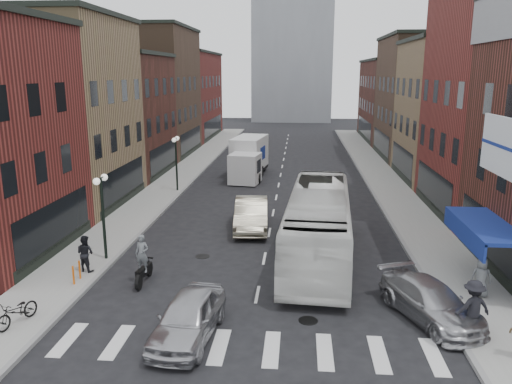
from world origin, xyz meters
TOP-DOWN VIEW (x-y plane):
  - ground at (0.00, 0.00)m, footprint 160.00×160.00m
  - sidewalk_left at (-8.50, 22.00)m, footprint 3.00×74.00m
  - sidewalk_right at (8.50, 22.00)m, footprint 3.00×74.00m
  - curb_left at (-7.00, 22.00)m, footprint 0.20×74.00m
  - curb_right at (7.00, 22.00)m, footprint 0.20×74.00m
  - crosswalk_stripes at (0.00, -3.00)m, footprint 12.00×2.20m
  - bldg_left_mid_a at (-14.99, 14.00)m, footprint 10.30×10.20m
  - bldg_left_mid_b at (-14.99, 24.00)m, footprint 10.30×10.20m
  - bldg_left_far_a at (-14.99, 35.00)m, footprint 10.30×12.20m
  - bldg_left_far_b at (-14.99, 49.00)m, footprint 10.30×16.20m
  - bldg_right_mid_b at (14.99, 24.00)m, footprint 10.30×10.20m
  - bldg_right_far_a at (14.99, 35.00)m, footprint 10.30×12.20m
  - bldg_right_far_b at (14.99, 49.00)m, footprint 10.30×16.20m
  - awning_blue at (8.93, 2.50)m, footprint 1.80×5.00m
  - billboard_sign at (8.59, 0.50)m, footprint 1.52×3.00m
  - streetlamp_near at (-7.40, 4.00)m, footprint 0.32×1.22m
  - streetlamp_far at (-7.40, 18.00)m, footprint 0.32×1.22m
  - bike_rack at (-7.60, 1.30)m, footprint 0.08×0.68m
  - box_truck at (-2.69, 23.75)m, footprint 2.98×7.86m
  - motorcycle_rider at (-4.87, 1.69)m, footprint 0.63×2.10m
  - transit_bus at (2.54, 5.41)m, footprint 3.59×12.10m
  - sedan_left_near at (-2.01, -2.52)m, footprint 2.22×4.54m
  - sedan_left_far at (-1.07, 9.59)m, footprint 2.20×5.33m
  - curb_car at (6.36, -0.49)m, footprint 3.58×5.04m
  - parked_bicycle at (-8.06, -2.39)m, footprint 1.10×1.87m
  - ped_left_solo at (-7.69, 2.45)m, footprint 0.89×0.68m
  - ped_right_a at (7.40, -1.68)m, footprint 1.33×0.88m
  - ped_right_c at (8.70, 1.31)m, footprint 0.86×0.66m

SIDE VIEW (x-z plane):
  - ground at x=0.00m, z-range 0.00..0.00m
  - curb_left at x=-7.00m, z-range -0.08..0.08m
  - curb_right at x=7.00m, z-range -0.08..0.08m
  - crosswalk_stripes at x=0.00m, z-range -0.01..0.01m
  - sidewalk_left at x=-8.50m, z-range 0.00..0.15m
  - sidewalk_right at x=8.50m, z-range 0.00..0.15m
  - bike_rack at x=-7.60m, z-range 0.15..0.95m
  - parked_bicycle at x=-8.06m, z-range 0.15..1.08m
  - curb_car at x=6.36m, z-range 0.00..1.35m
  - sedan_left_near at x=-2.01m, z-range 0.00..1.49m
  - sedan_left_far at x=-1.07m, z-range 0.00..1.72m
  - ped_right_c at x=8.70m, z-range 0.15..1.73m
  - ped_left_solo at x=-7.69m, z-range 0.15..1.78m
  - motorcycle_rider at x=-4.87m, z-range -0.07..2.07m
  - ped_right_a at x=7.40m, z-range 0.15..2.05m
  - box_truck at x=-2.69m, z-range -0.02..3.29m
  - transit_bus at x=2.54m, z-range 0.00..3.33m
  - awning_blue at x=8.93m, z-range 2.24..3.02m
  - streetlamp_near at x=-7.40m, z-range 0.86..4.97m
  - streetlamp_far at x=-7.40m, z-range 0.86..4.97m
  - bldg_right_far_b at x=14.99m, z-range 0.00..10.30m
  - bldg_left_mid_b at x=-14.99m, z-range 0.00..10.30m
  - bldg_left_far_b at x=-14.99m, z-range 0.00..11.30m
  - bldg_right_mid_b at x=14.99m, z-range 0.00..11.30m
  - billboard_sign at x=8.59m, z-range 4.28..7.98m
  - bldg_right_far_a at x=14.99m, z-range 0.00..12.30m
  - bldg_left_mid_a at x=-14.99m, z-range 0.00..12.30m
  - bldg_left_far_a at x=-14.99m, z-range 0.00..13.30m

